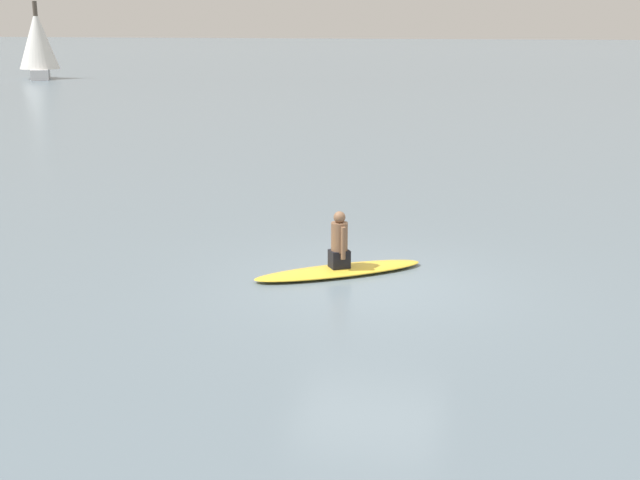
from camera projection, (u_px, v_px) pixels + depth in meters
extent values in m
plane|color=slate|center=(370.00, 285.00, 13.26)|extent=(400.00, 400.00, 0.00)
ellipsoid|color=gold|center=(339.00, 271.00, 13.81)|extent=(2.88, 2.27, 0.12)
cube|color=black|center=(339.00, 259.00, 13.75)|extent=(0.41, 0.40, 0.30)
cylinder|color=brown|center=(339.00, 237.00, 13.65)|extent=(0.39, 0.39, 0.50)
sphere|color=brown|center=(340.00, 217.00, 13.56)|extent=(0.20, 0.20, 0.20)
cylinder|color=brown|center=(343.00, 243.00, 13.52)|extent=(0.11, 0.11, 0.55)
cylinder|color=brown|center=(336.00, 238.00, 13.83)|extent=(0.11, 0.11, 0.55)
cube|color=silver|center=(41.00, 74.00, 61.18)|extent=(3.13, 4.23, 0.75)
cylinder|color=#4C4238|center=(37.00, 35.00, 60.45)|extent=(0.33, 0.33, 4.91)
cone|color=white|center=(38.00, 39.00, 60.52)|extent=(3.96, 3.96, 4.32)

